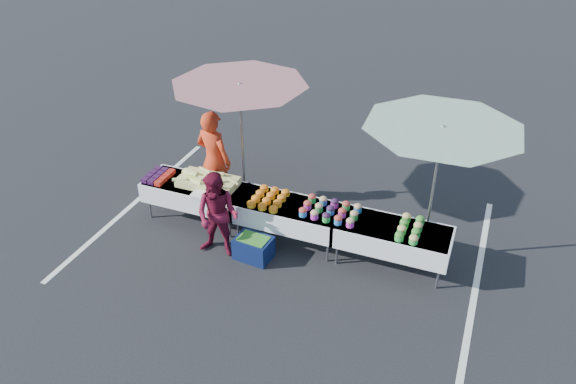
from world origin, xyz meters
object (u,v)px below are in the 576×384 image
at_px(umbrella_right, 441,139).
at_px(storage_bin, 254,247).
at_px(table_right, 392,236).
at_px(table_center, 288,213).
at_px(customer, 218,215).
at_px(table_left, 195,192).
at_px(umbrella_left, 240,95).
at_px(vendor, 214,160).

xyz_separation_m(umbrella_right, storage_bin, (-2.63, -1.05, -2.02)).
xyz_separation_m(table_right, umbrella_right, (0.48, 0.40, 1.64)).
height_order(table_center, umbrella_right, umbrella_right).
bearing_deg(customer, table_center, 35.48).
bearing_deg(table_right, table_left, 180.00).
xyz_separation_m(umbrella_left, umbrella_right, (3.49, -0.40, -0.01)).
relative_size(customer, storage_bin, 2.41).
relative_size(table_right, vendor, 0.96).
xyz_separation_m(customer, umbrella_right, (3.22, 1.15, 1.46)).
distance_m(table_left, vendor, 0.68).
distance_m(table_left, customer, 1.16).
distance_m(vendor, umbrella_right, 4.15).
distance_m(customer, storage_bin, 0.82).
bearing_deg(umbrella_left, vendor, -152.08).
bearing_deg(vendor, storage_bin, 147.31).
bearing_deg(customer, umbrella_right, 16.57).
relative_size(table_left, umbrella_right, 0.58).
xyz_separation_m(umbrella_left, storage_bin, (0.85, -1.45, -2.03)).
distance_m(table_center, customer, 1.22).
xyz_separation_m(table_left, customer, (0.86, -0.75, 0.18)).
height_order(umbrella_left, storage_bin, umbrella_left).
distance_m(table_right, storage_bin, 2.29).
bearing_deg(table_center, storage_bin, -118.91).
distance_m(customer, umbrella_left, 2.15).
xyz_separation_m(table_right, storage_bin, (-2.16, -0.65, -0.38)).
distance_m(table_left, umbrella_right, 4.41).
distance_m(table_left, storage_bin, 1.63).
bearing_deg(umbrella_left, storage_bin, -59.60).
bearing_deg(umbrella_left, umbrella_right, -6.55).
bearing_deg(storage_bin, table_right, 21.77).
bearing_deg(storage_bin, customer, -165.22).
xyz_separation_m(table_center, table_right, (1.80, 0.00, 0.00)).
distance_m(umbrella_right, storage_bin, 3.48).
height_order(customer, storage_bin, customer).
height_order(vendor, storage_bin, vendor).
relative_size(table_right, customer, 1.21).
relative_size(vendor, umbrella_left, 0.67).
bearing_deg(umbrella_right, vendor, 177.83).
height_order(table_right, umbrella_left, umbrella_left).
relative_size(table_left, customer, 1.21).
xyz_separation_m(table_left, umbrella_left, (0.59, 0.80, 1.65)).
bearing_deg(vendor, customer, 129.24).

